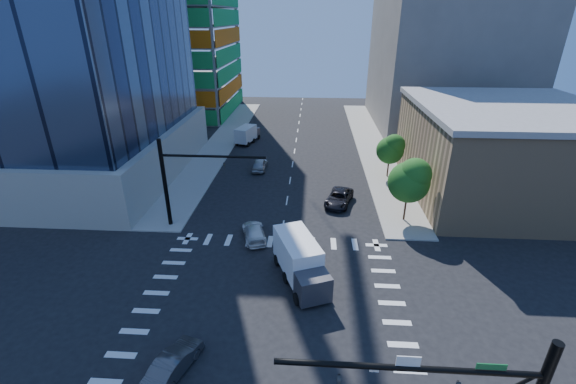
{
  "coord_description": "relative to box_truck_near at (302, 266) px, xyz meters",
  "views": [
    {
      "loc": [
        2.72,
        -22.07,
        19.53
      ],
      "look_at": [
        0.77,
        8.0,
        5.7
      ],
      "focal_mm": 24.0,
      "sensor_mm": 36.0,
      "label": 1
    }
  ],
  "objects": [
    {
      "name": "bg_building_ne",
      "position": [
        24.84,
        51.82,
        12.49
      ],
      "size": [
        24.0,
        30.0,
        28.0
      ],
      "primitive_type": "cube",
      "color": "#655F5B",
      "rests_on": "ground"
    },
    {
      "name": "signal_mast_nw",
      "position": [
        -12.16,
        8.32,
        3.98
      ],
      "size": [
        10.2,
        0.4,
        9.0
      ],
      "color": "black",
      "rests_on": "sidewalk_nw"
    },
    {
      "name": "car_sb_mid",
      "position": [
        -6.6,
        24.44,
        -0.73
      ],
      "size": [
        1.88,
        4.59,
        1.56
      ],
      "primitive_type": "imported",
      "rotation": [
        0.0,
        0.0,
        3.13
      ],
      "color": "#9A9DA1",
      "rests_on": "ground"
    },
    {
      "name": "car_sb_near",
      "position": [
        -4.75,
        6.35,
        -0.82
      ],
      "size": [
        3.18,
        5.11,
        1.38
      ],
      "primitive_type": "imported",
      "rotation": [
        0.0,
        0.0,
        3.42
      ],
      "color": "white",
      "rests_on": "ground"
    },
    {
      "name": "box_truck_far",
      "position": [
        -10.22,
        37.07,
        -0.26
      ],
      "size": [
        3.68,
        5.82,
        2.83
      ],
      "rotation": [
        0.0,
        0.0,
        2.87
      ],
      "color": "black",
      "rests_on": "ground"
    },
    {
      "name": "car_sb_cross",
      "position": [
        -7.3,
        -9.1,
        -0.8
      ],
      "size": [
        2.75,
        4.53,
        1.41
      ],
      "primitive_type": "imported",
      "rotation": [
        0.0,
        0.0,
        2.82
      ],
      "color": "#414145",
      "rests_on": "ground"
    },
    {
      "name": "ground",
      "position": [
        -2.16,
        -3.18,
        -1.51
      ],
      "size": [
        160.0,
        160.0,
        0.0
      ],
      "primitive_type": "plane",
      "color": "black",
      "rests_on": "ground"
    },
    {
      "name": "road_markings",
      "position": [
        -2.16,
        -3.18,
        -1.5
      ],
      "size": [
        20.0,
        20.0,
        0.01
      ],
      "primitive_type": "cube",
      "color": "silver",
      "rests_on": "ground"
    },
    {
      "name": "car_nb_far",
      "position": [
        3.79,
        14.36,
        -0.76
      ],
      "size": [
        3.89,
        5.9,
        1.51
      ],
      "primitive_type": "imported",
      "rotation": [
        0.0,
        0.0,
        -0.28
      ],
      "color": "black",
      "rests_on": "ground"
    },
    {
      "name": "tree_north",
      "position": [
        10.77,
        22.73,
        2.48
      ],
      "size": [
        3.54,
        3.52,
        5.78
      ],
      "color": "#382316",
      "rests_on": "sidewalk_ne"
    },
    {
      "name": "sidewalk_ne",
      "position": [
        10.34,
        36.82,
        -1.43
      ],
      "size": [
        5.0,
        60.0,
        0.15
      ],
      "primitive_type": "cube",
      "color": "gray",
      "rests_on": "ground"
    },
    {
      "name": "commercial_building",
      "position": [
        22.84,
        18.82,
        3.8
      ],
      "size": [
        20.5,
        22.5,
        10.6
      ],
      "color": "tan",
      "rests_on": "ground"
    },
    {
      "name": "sidewalk_nw",
      "position": [
        -14.66,
        36.82,
        -1.43
      ],
      "size": [
        5.0,
        60.0,
        0.15
      ],
      "primitive_type": "cube",
      "color": "gray",
      "rests_on": "ground"
    },
    {
      "name": "box_truck_near",
      "position": [
        0.0,
        0.0,
        0.0
      ],
      "size": [
        4.97,
        7.07,
        3.41
      ],
      "rotation": [
        0.0,
        0.0,
        0.38
      ],
      "color": "black",
      "rests_on": "ground"
    },
    {
      "name": "tree_south",
      "position": [
        10.47,
        10.73,
        3.18
      ],
      "size": [
        4.16,
        4.16,
        6.82
      ],
      "color": "#382316",
      "rests_on": "sidewalk_ne"
    }
  ]
}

